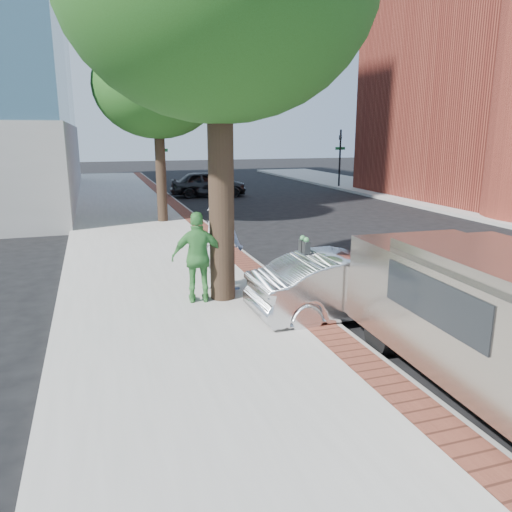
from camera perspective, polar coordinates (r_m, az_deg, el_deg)
name	(u,v)px	position (r m, az deg, el deg)	size (l,w,h in m)	color
ground	(280,333)	(9.29, 2.80, -8.82)	(120.00, 120.00, 0.00)	black
sidewalk	(149,245)	(16.46, -12.12, 1.26)	(5.00, 60.00, 0.15)	#9E9991
brick_strip	(215,238)	(16.80, -4.66, 2.06)	(0.60, 60.00, 0.01)	brown
curb	(226,240)	(16.89, -3.50, 1.87)	(0.10, 60.00, 0.15)	gray
signal_near	(162,156)	(30.29, -10.69, 11.13)	(0.70, 0.15, 3.80)	black
signal_far	(340,154)	(33.83, 9.58, 11.44)	(0.70, 0.15, 3.80)	black
tree_far	(157,86)	(20.24, -11.25, 18.49)	(4.80, 4.80, 7.14)	black
parking_meter	(304,257)	(9.88, 5.52, -0.12)	(0.12, 0.32, 1.47)	gray
person_gray	(216,248)	(11.04, -4.62, 0.95)	(0.71, 0.47, 1.95)	#AEADB2
person_officer	(225,245)	(11.22, -3.57, 1.26)	(0.96, 0.75, 1.97)	#829ACA
person_green	(199,257)	(10.32, -6.57, -0.17)	(1.11, 0.46, 1.89)	#429343
sedan_silver	(348,285)	(10.08, 10.52, -3.26)	(1.38, 3.97, 1.31)	silver
bg_car	(208,184)	(29.12, -5.48, 8.22)	(1.75, 4.35, 1.48)	black
van	(498,318)	(7.70, 25.95, -6.36)	(2.31, 5.56, 2.02)	gray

